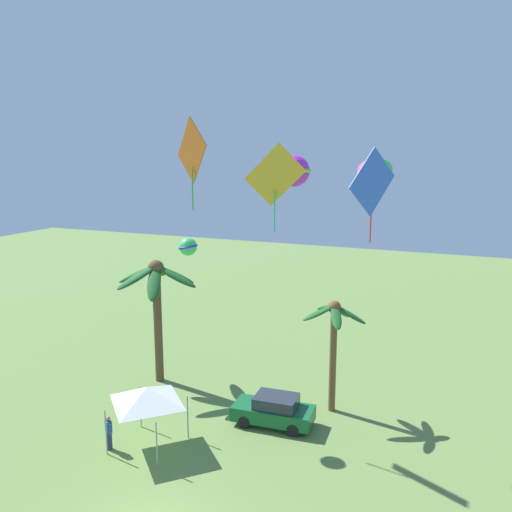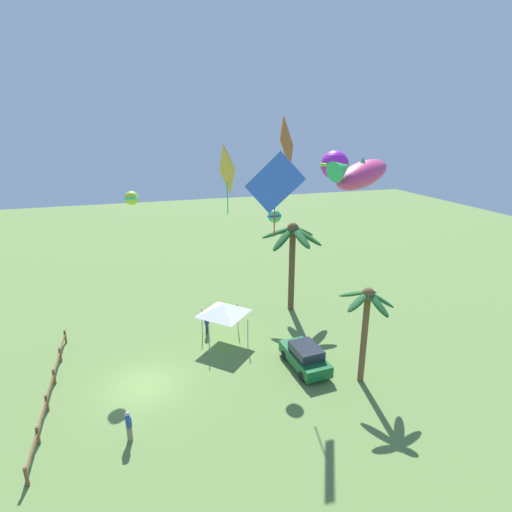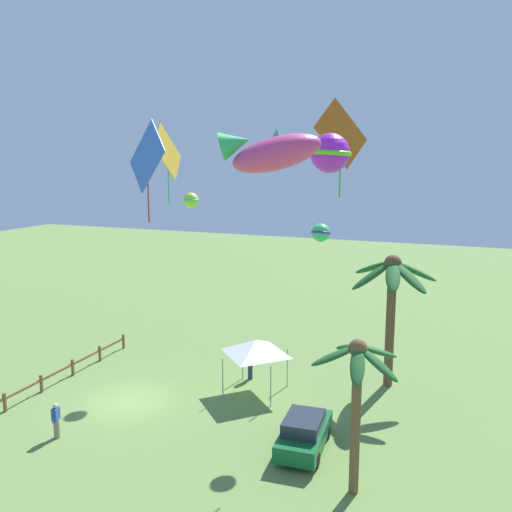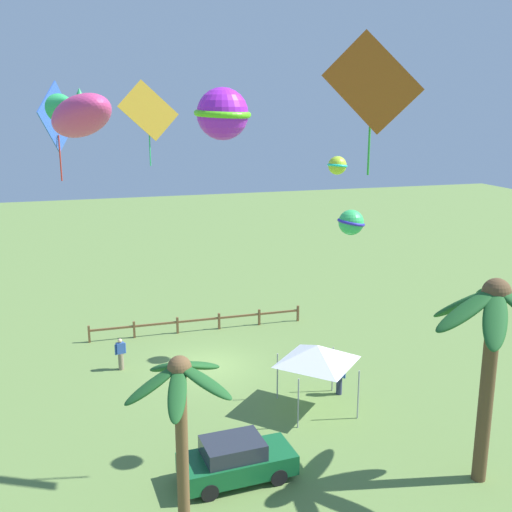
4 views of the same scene
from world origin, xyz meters
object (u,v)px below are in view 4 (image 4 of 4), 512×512
kite_ball_5 (337,165)px  kite_diamond_6 (57,119)px  palm_tree_0 (493,327)px  festival_tent (317,354)px  palm_tree_1 (181,406)px  spectator_1 (121,354)px  parked_car_0 (236,460)px  spectator_0 (339,377)px  kite_diamond_3 (372,84)px  kite_fish_0 (78,114)px  kite_ball_1 (351,222)px  kite_ball_4 (223,114)px  kite_diamond_2 (148,112)px

kite_ball_5 → kite_diamond_6: 13.82m
kite_ball_5 → palm_tree_0: bearing=92.3°
festival_tent → kite_diamond_6: bearing=0.1°
palm_tree_0 → kite_diamond_6: 15.86m
palm_tree_1 → festival_tent: (-6.77, -6.55, -1.92)m
spectator_1 → palm_tree_1: bearing=93.8°
parked_car_0 → palm_tree_1: bearing=49.0°
kite_diamond_6 → spectator_0: bearing=-175.2°
kite_diamond_3 → palm_tree_0: bearing=150.0°
palm_tree_1 → parked_car_0: 4.98m
palm_tree_0 → parked_car_0: bearing=-16.2°
kite_diamond_3 → kite_diamond_6: bearing=-24.0°
spectator_0 → kite_fish_0: kite_fish_0 is taller
parked_car_0 → kite_ball_1: 8.97m
kite_ball_5 → kite_ball_4: bearing=51.6°
kite_ball_1 → kite_fish_0: bearing=4.2°
palm_tree_0 → spectator_1: bearing=-48.9°
festival_tent → kite_ball_5: kite_ball_5 is taller
palm_tree_1 → kite_diamond_3: size_ratio=1.32×
spectator_1 → festival_tent: (-7.62, 6.35, 1.65)m
spectator_0 → kite_ball_4: bearing=41.7°
kite_diamond_3 → kite_ball_5: 10.52m
kite_ball_1 → kite_diamond_3: (-0.14, 0.80, 4.46)m
spectator_1 → kite_ball_1: kite_ball_1 is taller
kite_fish_0 → kite_ball_4: (-3.85, 0.90, -0.00)m
festival_tent → kite_ball_4: kite_ball_4 is taller
palm_tree_0 → spectator_0: bearing=-74.8°
palm_tree_0 → kite_ball_4: bearing=-9.1°
festival_tent → kite_diamond_6: 13.55m
palm_tree_0 → kite_diamond_6: kite_diamond_6 is taller
spectator_0 → spectator_1: bearing=-30.9°
palm_tree_1 → kite_ball_5: size_ratio=4.42×
festival_tent → kite_ball_1: size_ratio=2.95×
spectator_0 → festival_tent: 2.39m
kite_fish_0 → kite_diamond_3: bearing=178.9°
kite_diamond_2 → kite_diamond_6: 3.36m
kite_ball_4 → kite_diamond_6: bearing=-47.6°
palm_tree_1 → kite_ball_5: (-9.75, -11.77, 5.31)m
kite_fish_0 → kite_diamond_3: kite_diamond_3 is taller
spectator_0 → spectator_1: same height
spectator_0 → kite_diamond_3: size_ratio=0.36×
spectator_1 → kite_fish_0: (1.32, 10.39, 11.43)m
kite_diamond_2 → kite_fish_0: bearing=63.9°
parked_car_0 → kite_diamond_2: (1.88, -5.08, 11.51)m
spectator_1 → kite_diamond_6: (1.97, 6.37, 11.23)m
palm_tree_0 → kite_diamond_2: 14.04m
spectator_0 → kite_diamond_6: size_ratio=0.48×
spectator_0 → kite_ball_5: bearing=-109.3°
festival_tent → palm_tree_1: bearing=44.0°
parked_car_0 → spectator_0: (-6.02, -4.90, 0.06)m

